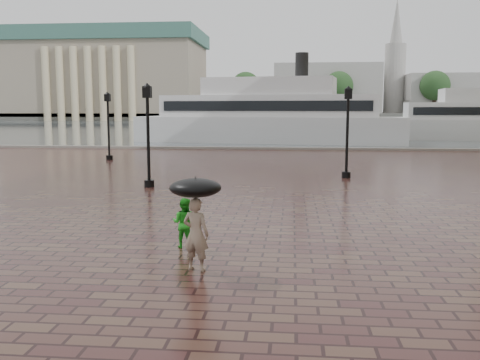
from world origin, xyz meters
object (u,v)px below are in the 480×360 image
object	(u,v)px
street_lamps	(193,130)
child_pedestrian	(184,223)
adult_pedestrian	(196,234)
ferry_near	(269,116)

from	to	relation	value
street_lamps	child_pedestrian	distance (m)	15.73
adult_pedestrian	child_pedestrian	distance (m)	1.97
adult_pedestrian	ferry_near	size ratio (longest dim) A/B	0.06
adult_pedestrian	child_pedestrian	bearing A→B (deg)	-56.53
street_lamps	adult_pedestrian	size ratio (longest dim) A/B	9.70
adult_pedestrian	child_pedestrian	xyz separation A→B (m)	(-0.64, 1.86, -0.17)
child_pedestrian	ferry_near	xyz separation A→B (m)	(0.33, 41.63, 2.03)
adult_pedestrian	child_pedestrian	size ratio (longest dim) A/B	1.27
child_pedestrian	ferry_near	distance (m)	41.68
adult_pedestrian	ferry_near	xyz separation A→B (m)	(-0.30, 43.49, 1.86)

